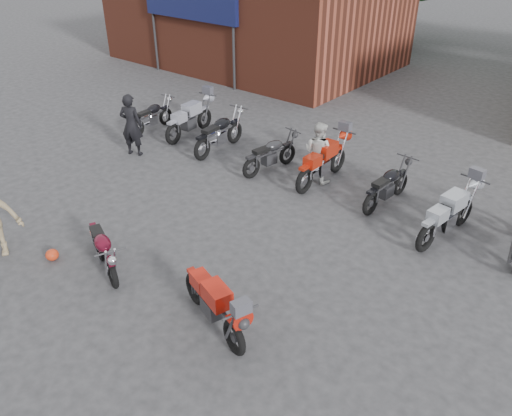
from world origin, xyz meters
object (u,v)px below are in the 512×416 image
Objects in this scene: person_light at (318,152)px; row_bike_4 at (323,160)px; row_bike_3 at (271,152)px; row_bike_5 at (388,184)px; row_bike_0 at (152,115)px; sportbike at (214,301)px; person_dark at (131,125)px; vintage_motorcycle at (103,247)px; helmet at (52,255)px; row_bike_1 at (190,117)px; row_bike_6 at (449,212)px; row_bike_2 at (220,131)px.

row_bike_4 is at bearing -175.09° from person_light.
row_bike_3 is 0.99× the size of row_bike_5.
row_bike_0 is 0.84× the size of row_bike_4.
sportbike is 0.90× the size of row_bike_4.
person_dark reaches higher than row_bike_0.
person_dark reaches higher than person_light.
vintage_motorcycle is at bearing 156.52° from row_bike_5.
row_bike_0 reaches higher than helmet.
row_bike_1 is 4.90m from row_bike_4.
vintage_motorcycle is at bearing 147.09° from row_bike_6.
sportbike reaches higher than row_bike_5.
person_light is 1.98m from row_bike_5.
person_light reaches higher than row_bike_6.
row_bike_5 is at bearing -93.80° from row_bike_0.
row_bike_5 is at bearing -75.15° from row_bike_3.
person_dark is at bearing 130.49° from row_bike_2.
row_bike_2 reaches higher than vintage_motorcycle.
row_bike_3 is (-2.98, 5.30, -0.03)m from sportbike.
row_bike_5 is at bearing 57.19° from helmet.
row_bike_2 is at bearing 100.29° from helmet.
vintage_motorcycle is 6.58m from row_bike_5.
vintage_motorcycle is at bearing 111.61° from person_dark.
person_light reaches higher than vintage_motorcycle.
row_bike_1 is (-6.45, 5.64, 0.06)m from sportbike.
row_bike_6 is at bearing 70.79° from vintage_motorcycle.
vintage_motorcycle is 6.77× the size of helmet.
row_bike_2 is (1.51, -0.25, -0.01)m from row_bike_1.
row_bike_6 reaches higher than row_bike_3.
person_light is (4.99, 1.99, -0.10)m from person_dark.
person_light is 0.74× the size of row_bike_4.
helmet is 6.09m from row_bike_3.
row_bike_0 is at bearing 164.35° from sportbike.
row_bike_5 is (3.24, 0.34, 0.01)m from row_bike_3.
row_bike_0 is 9.60m from row_bike_6.
vintage_motorcycle is 5.51m from person_dark.
row_bike_5 reaches higher than vintage_motorcycle.
person_light is at bearing -90.60° from row_bike_2.
row_bike_1 is 1.16× the size of row_bike_3.
row_bike_1 reaches higher than row_bike_6.
row_bike_1 is at bearing 94.68° from row_bike_6.
row_bike_0 is (-4.95, 5.39, 0.01)m from vintage_motorcycle.
row_bike_4 is 1.16× the size of row_bike_5.
person_light is 1.34m from row_bike_3.
person_light is (-1.70, 5.62, 0.24)m from sportbike.
person_dark is at bearing 165.76° from row_bike_1.
helmet is at bearing -151.18° from sportbike.
row_bike_4 is at bearing 70.22° from helmet.
helmet is 0.12× the size of row_bike_1.
vintage_motorcycle is 6.92m from row_bike_1.
vintage_motorcycle is 7.09m from row_bike_6.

